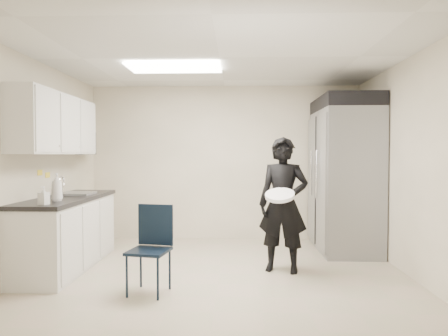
{
  "coord_description": "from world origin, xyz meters",
  "views": [
    {
      "loc": [
        0.21,
        -4.78,
        1.45
      ],
      "look_at": [
        0.05,
        0.2,
        1.28
      ],
      "focal_mm": 32.0,
      "sensor_mm": 36.0,
      "label": 1
    }
  ],
  "objects_px": {
    "lower_counter": "(68,234)",
    "man_tuxedo": "(283,204)",
    "commercial_fridge": "(344,181)",
    "folding_chair": "(149,251)"
  },
  "relations": [
    {
      "from": "lower_counter",
      "to": "man_tuxedo",
      "type": "bearing_deg",
      "value": -1.38
    },
    {
      "from": "lower_counter",
      "to": "commercial_fridge",
      "type": "height_order",
      "value": "commercial_fridge"
    },
    {
      "from": "lower_counter",
      "to": "folding_chair",
      "type": "bearing_deg",
      "value": -35.91
    },
    {
      "from": "lower_counter",
      "to": "man_tuxedo",
      "type": "distance_m",
      "value": 2.76
    },
    {
      "from": "lower_counter",
      "to": "folding_chair",
      "type": "height_order",
      "value": "folding_chair"
    },
    {
      "from": "lower_counter",
      "to": "folding_chair",
      "type": "relative_size",
      "value": 2.15
    },
    {
      "from": "lower_counter",
      "to": "commercial_fridge",
      "type": "distance_m",
      "value": 3.98
    },
    {
      "from": "lower_counter",
      "to": "commercial_fridge",
      "type": "bearing_deg",
      "value": 15.88
    },
    {
      "from": "folding_chair",
      "to": "man_tuxedo",
      "type": "relative_size",
      "value": 0.53
    },
    {
      "from": "commercial_fridge",
      "to": "man_tuxedo",
      "type": "xyz_separation_m",
      "value": [
        -1.05,
        -1.14,
        -0.22
      ]
    }
  ]
}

